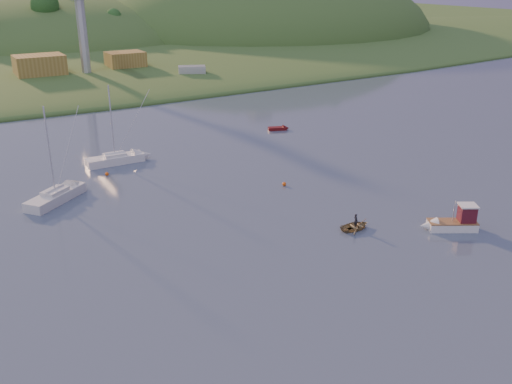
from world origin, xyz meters
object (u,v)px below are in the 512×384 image
red_tender (281,128)px  sailboat_far (115,158)px  canoe (355,226)px  sailboat_near (56,196)px  fishing_boat (449,222)px

red_tender → sailboat_far: bearing=-154.3°
sailboat_far → canoe: bearing=-66.3°
sailboat_near → sailboat_far: size_ratio=1.03×
sailboat_near → sailboat_far: bearing=6.6°
sailboat_far → red_tender: bearing=6.3°
red_tender → canoe: bearing=-92.3°
red_tender → fishing_boat: bearing=-79.4°
sailboat_near → red_tender: (40.75, 13.75, -0.49)m
fishing_boat → red_tender: bearing=-69.0°
canoe → red_tender: red_tender is taller
fishing_boat → sailboat_far: (-23.58, 39.61, -0.11)m
sailboat_near → sailboat_far: 14.81m
fishing_boat → red_tender: (6.67, 42.93, -0.58)m
fishing_boat → red_tender: 43.45m
sailboat_near → fishing_boat: bearing=-78.7°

